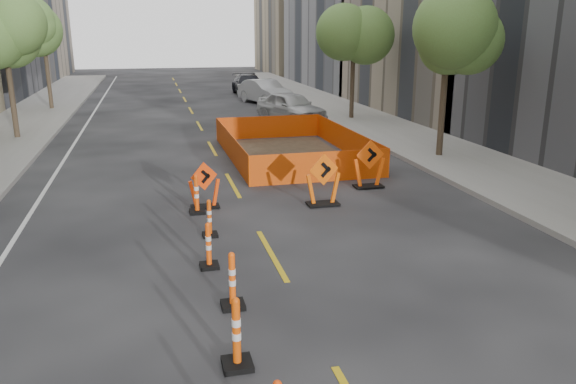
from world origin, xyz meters
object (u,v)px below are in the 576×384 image
object	(u,v)px
channelizer_4	(232,280)
channelizer_7	(197,194)
channelizer_5	(209,245)
parked_car_far	(249,85)
chevron_sign_left	(204,185)
parked_car_mid	(265,92)
channelizer_6	(209,218)
channelizer_3	(236,333)
parked_car_near	(291,107)
chevron_sign_center	(323,180)
chevron_sign_right	(369,164)

from	to	relation	value
channelizer_4	channelizer_7	size ratio (longest dim) A/B	0.99
channelizer_5	parked_car_far	size ratio (longest dim) A/B	0.19
chevron_sign_left	parked_car_mid	size ratio (longest dim) A/B	0.27
channelizer_5	parked_car_mid	distance (m)	27.43
channelizer_6	channelizer_3	bearing A→B (deg)	-92.01
channelizer_3	chevron_sign_left	size ratio (longest dim) A/B	0.86
parked_car_near	channelizer_6	bearing A→B (deg)	-130.88
channelizer_3	chevron_sign_left	world-z (taller)	chevron_sign_left
channelizer_7	chevron_sign_left	bearing A→B (deg)	59.17
channelizer_5	parked_car_far	distance (m)	32.95
channelizer_3	chevron_sign_center	world-z (taller)	chevron_sign_center
parked_car_mid	parked_car_far	world-z (taller)	parked_car_mid
channelizer_4	parked_car_far	bearing A→B (deg)	79.67
channelizer_7	parked_car_near	bearing A→B (deg)	66.85
parked_car_near	chevron_sign_right	bearing A→B (deg)	-114.04
channelizer_3	channelizer_6	size ratio (longest dim) A/B	1.22
channelizer_3	channelizer_4	distance (m)	1.89
channelizer_3	channelizer_5	world-z (taller)	channelizer_3
channelizer_5	channelizer_6	bearing A→B (deg)	83.45
channelizer_7	parked_car_mid	world-z (taller)	parked_car_mid
parked_car_mid	parked_car_far	xyz separation A→B (m)	(-0.13, 5.68, -0.04)
channelizer_7	parked_car_far	distance (m)	29.27
chevron_sign_center	chevron_sign_right	world-z (taller)	chevron_sign_right
channelizer_7	chevron_sign_right	world-z (taller)	chevron_sign_right
chevron_sign_left	parked_car_far	world-z (taller)	parked_car_far
parked_car_mid	parked_car_near	bearing A→B (deg)	-109.96
chevron_sign_right	parked_car_near	size ratio (longest dim) A/B	0.32
chevron_sign_center	parked_car_mid	xyz separation A→B (m)	(2.96, 23.00, 0.04)
channelizer_5	chevron_sign_right	bearing A→B (deg)	42.22
channelizer_3	channelizer_6	world-z (taller)	channelizer_3
channelizer_3	chevron_sign_left	bearing A→B (deg)	87.79
channelizer_5	channelizer_6	size ratio (longest dim) A/B	1.08
channelizer_3	chevron_sign_right	distance (m)	10.43
channelizer_4	parked_car_near	distance (m)	21.38
parked_car_far	channelizer_3	bearing A→B (deg)	-98.93
channelizer_5	channelizer_4	bearing A→B (deg)	-83.08
channelizer_4	chevron_sign_right	xyz separation A→B (m)	(5.36, 6.94, 0.24)
parked_car_mid	channelizer_6	bearing A→B (deg)	-123.16
channelizer_7	channelizer_5	bearing A→B (deg)	-91.04
chevron_sign_left	parked_car_mid	distance (m)	23.31
chevron_sign_right	parked_car_far	bearing A→B (deg)	85.82
chevron_sign_center	parked_car_near	bearing A→B (deg)	68.18
channelizer_3	chevron_sign_center	distance (m)	8.22
parked_car_far	chevron_sign_left	bearing A→B (deg)	-101.11
channelizer_7	channelizer_3	bearing A→B (deg)	-90.38
channelizer_5	chevron_sign_right	size ratio (longest dim) A/B	0.65
channelizer_6	chevron_sign_center	xyz separation A→B (m)	(3.41, 1.75, 0.29)
channelizer_6	chevron_sign_left	size ratio (longest dim) A/B	0.70
channelizer_6	chevron_sign_left	world-z (taller)	chevron_sign_left
channelizer_3	chevron_sign_center	xyz separation A→B (m)	(3.61, 7.38, 0.19)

